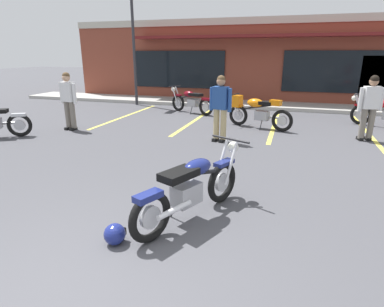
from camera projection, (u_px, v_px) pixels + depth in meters
The scene contains 12 objects.
ground_plane at pixel (192, 167), 6.36m from camera, with size 80.00×80.00×0.00m, color #47474C.
sidewalk_kerb at pixel (249, 104), 13.74m from camera, with size 22.00×1.80×0.14m, color #A8A59E.
brick_storefront_building at pixel (260, 60), 16.49m from camera, with size 17.78×6.41×3.68m.
painted_stall_lines at pixel (233, 122), 10.49m from camera, with size 8.02×4.80×0.01m.
motorcycle_foreground_classic at pixel (192, 187), 4.27m from camera, with size 1.14×1.98×0.98m.
motorcycle_red_sportbike at pixel (191, 101), 12.00m from camera, with size 1.96×1.18×0.98m.
motorcycle_blue_standard at pixel (256, 111), 9.59m from camera, with size 2.03×1.01×0.98m.
person_in_shorts_foreground at pixel (220, 105), 7.98m from camera, with size 0.61×0.34×1.68m.
person_by_back_row at pixel (370, 104), 8.03m from camera, with size 0.61×0.34×1.68m.
person_near_building at pixel (68, 98), 9.23m from camera, with size 0.61×0.31×1.68m.
helmet_on_pavement at pixel (115, 234), 3.78m from camera, with size 0.26×0.26×0.26m.
parking_lot_lamp_post at pixel (132, 30), 13.10m from camera, with size 0.24×0.76×4.77m.
Camera 1 is at (1.79, -1.83, 2.19)m, focal length 29.66 mm.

